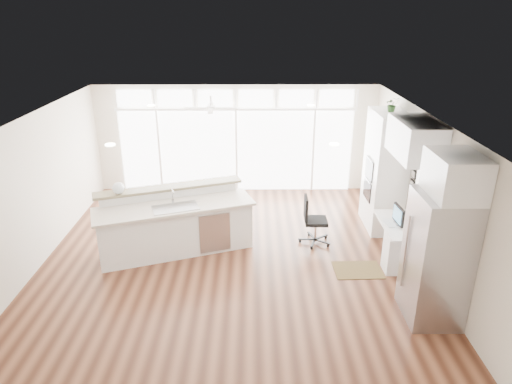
{
  "coord_description": "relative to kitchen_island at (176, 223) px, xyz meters",
  "views": [
    {
      "loc": [
        0.42,
        -7.16,
        4.4
      ],
      "look_at": [
        0.47,
        0.6,
        1.27
      ],
      "focal_mm": 32.0,
      "sensor_mm": 36.0,
      "label": 1
    }
  ],
  "objects": [
    {
      "name": "floor",
      "position": [
        1.06,
        -0.69,
        -0.6
      ],
      "size": [
        7.0,
        8.0,
        0.02
      ],
      "primitive_type": "cube",
      "color": "#432114",
      "rests_on": "ground"
    },
    {
      "name": "ceiling",
      "position": [
        1.06,
        -0.69,
        2.11
      ],
      "size": [
        7.0,
        8.0,
        0.02
      ],
      "primitive_type": "cube",
      "color": "white",
      "rests_on": "wall_back"
    },
    {
      "name": "wall_back",
      "position": [
        1.06,
        3.31,
        0.76
      ],
      "size": [
        7.0,
        0.04,
        2.7
      ],
      "primitive_type": "cube",
      "color": "beige",
      "rests_on": "floor"
    },
    {
      "name": "wall_front",
      "position": [
        1.06,
        -4.69,
        0.76
      ],
      "size": [
        7.0,
        0.04,
        2.7
      ],
      "primitive_type": "cube",
      "color": "beige",
      "rests_on": "floor"
    },
    {
      "name": "wall_left",
      "position": [
        -2.44,
        -0.69,
        0.76
      ],
      "size": [
        0.04,
        8.0,
        2.7
      ],
      "primitive_type": "cube",
      "color": "beige",
      "rests_on": "floor"
    },
    {
      "name": "wall_right",
      "position": [
        4.56,
        -0.69,
        0.76
      ],
      "size": [
        0.04,
        8.0,
        2.7
      ],
      "primitive_type": "cube",
      "color": "beige",
      "rests_on": "floor"
    },
    {
      "name": "glass_wall",
      "position": [
        1.06,
        3.25,
        0.46
      ],
      "size": [
        5.8,
        0.06,
        2.08
      ],
      "primitive_type": "cube",
      "color": "white",
      "rests_on": "wall_back"
    },
    {
      "name": "transom_row",
      "position": [
        1.06,
        3.25,
        1.79
      ],
      "size": [
        5.9,
        0.06,
        0.4
      ],
      "primitive_type": "cube",
      "color": "white",
      "rests_on": "wall_back"
    },
    {
      "name": "desk_window",
      "position": [
        4.52,
        -0.39,
        0.96
      ],
      "size": [
        0.04,
        0.85,
        0.85
      ],
      "primitive_type": "cube",
      "color": "white",
      "rests_on": "wall_right"
    },
    {
      "name": "ceiling_fan",
      "position": [
        0.56,
        2.11,
        1.89
      ],
      "size": [
        1.16,
        1.16,
        0.32
      ],
      "primitive_type": "cube",
      "color": "white",
      "rests_on": "ceiling"
    },
    {
      "name": "recessed_lights",
      "position": [
        1.06,
        -0.49,
        2.09
      ],
      "size": [
        3.4,
        3.0,
        0.02
      ],
      "primitive_type": "cube",
      "color": "white",
      "rests_on": "ceiling"
    },
    {
      "name": "oven_cabinet",
      "position": [
        4.23,
        1.11,
        0.66
      ],
      "size": [
        0.64,
        1.2,
        2.5
      ],
      "primitive_type": "cube",
      "color": "white",
      "rests_on": "floor"
    },
    {
      "name": "desk_nook",
      "position": [
        4.19,
        -0.39,
        -0.21
      ],
      "size": [
        0.72,
        1.3,
        0.76
      ],
      "primitive_type": "cube",
      "color": "white",
      "rests_on": "floor"
    },
    {
      "name": "upper_cabinets",
      "position": [
        4.23,
        -0.39,
        1.76
      ],
      "size": [
        0.64,
        1.3,
        0.64
      ],
      "primitive_type": "cube",
      "color": "white",
      "rests_on": "wall_right"
    },
    {
      "name": "refrigerator",
      "position": [
        4.17,
        -2.04,
        0.41
      ],
      "size": [
        0.76,
        0.9,
        2.0
      ],
      "primitive_type": "cube",
      "color": "#A7A7AC",
      "rests_on": "floor"
    },
    {
      "name": "fridge_cabinet",
      "position": [
        4.23,
        -2.04,
        1.71
      ],
      "size": [
        0.64,
        0.9,
        0.6
      ],
      "primitive_type": "cube",
      "color": "white",
      "rests_on": "wall_right"
    },
    {
      "name": "framed_photos",
      "position": [
        4.52,
        0.23,
        0.81
      ],
      "size": [
        0.06,
        0.22,
        0.8
      ],
      "primitive_type": "cube",
      "color": "black",
      "rests_on": "wall_right"
    },
    {
      "name": "kitchen_island",
      "position": [
        0.0,
        0.0,
        0.0
      ],
      "size": [
        3.19,
        2.05,
        1.18
      ],
      "primitive_type": "cube",
      "rotation": [
        0.0,
        0.0,
        0.34
      ],
      "color": "white",
      "rests_on": "floor"
    },
    {
      "name": "rug",
      "position": [
        3.38,
        -0.74,
        -0.59
      ],
      "size": [
        0.87,
        0.64,
        0.01
      ],
      "primitive_type": "cube",
      "rotation": [
        0.0,
        0.0,
        0.03
      ],
      "color": "#382812",
      "rests_on": "floor"
    },
    {
      "name": "office_chair",
      "position": [
        2.73,
        0.32,
        -0.1
      ],
      "size": [
        0.52,
        0.49,
        0.99
      ],
      "primitive_type": "cube",
      "rotation": [
        0.0,
        0.0,
        -0.02
      ],
      "color": "black",
      "rests_on": "floor"
    },
    {
      "name": "fishbowl",
      "position": [
        -1.03,
        0.06,
        0.7
      ],
      "size": [
        0.26,
        0.26,
        0.22
      ],
      "primitive_type": "sphere",
      "rotation": [
        0.0,
        0.0,
        0.21
      ],
      "color": "white",
      "rests_on": "kitchen_island"
    },
    {
      "name": "monitor",
      "position": [
        4.11,
        -0.39,
        0.35
      ],
      "size": [
        0.11,
        0.44,
        0.37
      ],
      "primitive_type": "cube",
      "rotation": [
        0.0,
        0.0,
        0.07
      ],
      "color": "black",
      "rests_on": "desk_nook"
    },
    {
      "name": "keyboard",
      "position": [
        3.94,
        -0.39,
        0.18
      ],
      "size": [
        0.17,
        0.34,
        0.02
      ],
      "primitive_type": "cube",
      "rotation": [
        0.0,
        0.0,
        0.16
      ],
      "color": "silver",
      "rests_on": "desk_nook"
    },
    {
      "name": "potted_plant",
      "position": [
        4.23,
        1.11,
        2.02
      ],
      "size": [
        0.26,
        0.29,
        0.23
      ],
      "primitive_type": "imported",
      "rotation": [
        0.0,
        0.0,
        -0.0
      ],
      "color": "#34632A",
      "rests_on": "oven_cabinet"
    }
  ]
}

